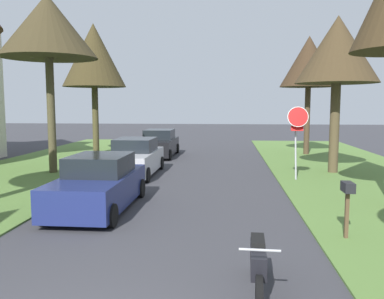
{
  "coord_description": "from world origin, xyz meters",
  "views": [
    {
      "loc": [
        1.6,
        -3.96,
        3.03
      ],
      "look_at": [
        0.48,
        8.62,
        1.63
      ],
      "focal_mm": 37.74,
      "sensor_mm": 36.0,
      "label": 1
    }
  ],
  "objects_px": {
    "street_tree_right_mid_b": "(337,51)",
    "parked_motorcycle": "(258,264)",
    "street_tree_right_far": "(309,62)",
    "street_tree_left_mid_b": "(48,27)",
    "street_tree_left_far": "(94,56)",
    "parked_sedan_navy": "(99,185)",
    "parked_sedan_silver": "(135,158)",
    "parked_sedan_black": "(159,144)",
    "curbside_mailbox": "(348,194)",
    "stop_sign_far": "(297,127)"
  },
  "relations": [
    {
      "from": "parked_sedan_black",
      "to": "parked_motorcycle",
      "type": "relative_size",
      "value": 2.15
    },
    {
      "from": "street_tree_right_mid_b",
      "to": "parked_sedan_navy",
      "type": "bearing_deg",
      "value": -140.22
    },
    {
      "from": "parked_motorcycle",
      "to": "parked_sedan_silver",
      "type": "bearing_deg",
      "value": 112.8
    },
    {
      "from": "street_tree_right_mid_b",
      "to": "street_tree_right_far",
      "type": "distance_m",
      "value": 6.67
    },
    {
      "from": "street_tree_right_mid_b",
      "to": "street_tree_left_far",
      "type": "distance_m",
      "value": 14.19
    },
    {
      "from": "parked_sedan_silver",
      "to": "parked_sedan_black",
      "type": "distance_m",
      "value": 6.39
    },
    {
      "from": "street_tree_left_mid_b",
      "to": "parked_sedan_silver",
      "type": "bearing_deg",
      "value": -0.72
    },
    {
      "from": "street_tree_right_mid_b",
      "to": "parked_motorcycle",
      "type": "distance_m",
      "value": 13.5
    },
    {
      "from": "parked_sedan_black",
      "to": "curbside_mailbox",
      "type": "height_order",
      "value": "parked_sedan_black"
    },
    {
      "from": "parked_sedan_silver",
      "to": "parked_motorcycle",
      "type": "distance_m",
      "value": 11.65
    },
    {
      "from": "street_tree_left_far",
      "to": "parked_sedan_navy",
      "type": "height_order",
      "value": "street_tree_left_far"
    },
    {
      "from": "street_tree_left_far",
      "to": "parked_sedan_black",
      "type": "xyz_separation_m",
      "value": [
        4.1,
        -0.84,
        -5.25
      ]
    },
    {
      "from": "street_tree_right_mid_b",
      "to": "parked_sedan_navy",
      "type": "relative_size",
      "value": 1.54
    },
    {
      "from": "parked_sedan_navy",
      "to": "street_tree_left_mid_b",
      "type": "bearing_deg",
      "value": 124.22
    },
    {
      "from": "street_tree_right_far",
      "to": "parked_sedan_black",
      "type": "bearing_deg",
      "value": -170.76
    },
    {
      "from": "stop_sign_far",
      "to": "parked_sedan_navy",
      "type": "distance_m",
      "value": 8.29
    },
    {
      "from": "curbside_mailbox",
      "to": "parked_sedan_navy",
      "type": "bearing_deg",
      "value": 161.46
    },
    {
      "from": "parked_sedan_silver",
      "to": "parked_motorcycle",
      "type": "height_order",
      "value": "parked_sedan_silver"
    },
    {
      "from": "street_tree_right_far",
      "to": "street_tree_left_far",
      "type": "height_order",
      "value": "street_tree_left_far"
    },
    {
      "from": "parked_sedan_black",
      "to": "parked_motorcycle",
      "type": "height_order",
      "value": "parked_sedan_black"
    },
    {
      "from": "street_tree_left_mid_b",
      "to": "curbside_mailbox",
      "type": "height_order",
      "value": "street_tree_left_mid_b"
    },
    {
      "from": "street_tree_right_mid_b",
      "to": "curbside_mailbox",
      "type": "distance_m",
      "value": 10.27
    },
    {
      "from": "parked_sedan_black",
      "to": "parked_sedan_navy",
      "type": "bearing_deg",
      "value": -88.48
    },
    {
      "from": "street_tree_right_mid_b",
      "to": "parked_motorcycle",
      "type": "xyz_separation_m",
      "value": [
        -4.17,
        -11.89,
        -4.85
      ]
    },
    {
      "from": "street_tree_left_far",
      "to": "street_tree_right_far",
      "type": "bearing_deg",
      "value": 2.61
    },
    {
      "from": "stop_sign_far",
      "to": "parked_sedan_silver",
      "type": "bearing_deg",
      "value": 173.1
    },
    {
      "from": "stop_sign_far",
      "to": "street_tree_left_far",
      "type": "distance_m",
      "value": 14.06
    },
    {
      "from": "street_tree_right_mid_b",
      "to": "street_tree_left_mid_b",
      "type": "relative_size",
      "value": 0.89
    },
    {
      "from": "street_tree_right_mid_b",
      "to": "curbside_mailbox",
      "type": "xyz_separation_m",
      "value": [
        -2.0,
        -9.13,
        -4.28
      ]
    },
    {
      "from": "parked_sedan_black",
      "to": "curbside_mailbox",
      "type": "bearing_deg",
      "value": -64.95
    },
    {
      "from": "street_tree_left_mid_b",
      "to": "street_tree_right_mid_b",
      "type": "bearing_deg",
      "value": 5.13
    },
    {
      "from": "stop_sign_far",
      "to": "parked_sedan_silver",
      "type": "relative_size",
      "value": 0.66
    },
    {
      "from": "street_tree_left_far",
      "to": "parked_motorcycle",
      "type": "height_order",
      "value": "street_tree_left_far"
    },
    {
      "from": "parked_motorcycle",
      "to": "curbside_mailbox",
      "type": "bearing_deg",
      "value": 51.91
    },
    {
      "from": "parked_sedan_black",
      "to": "curbside_mailbox",
      "type": "distance_m",
      "value": 15.85
    },
    {
      "from": "street_tree_left_far",
      "to": "parked_sedan_silver",
      "type": "relative_size",
      "value": 1.79
    },
    {
      "from": "street_tree_right_far",
      "to": "street_tree_left_mid_b",
      "type": "bearing_deg",
      "value": -148.05
    },
    {
      "from": "street_tree_right_far",
      "to": "street_tree_left_far",
      "type": "distance_m",
      "value": 12.92
    },
    {
      "from": "street_tree_right_mid_b",
      "to": "curbside_mailbox",
      "type": "height_order",
      "value": "street_tree_right_mid_b"
    },
    {
      "from": "street_tree_right_far",
      "to": "curbside_mailbox",
      "type": "bearing_deg",
      "value": -97.54
    },
    {
      "from": "parked_sedan_navy",
      "to": "parked_motorcycle",
      "type": "bearing_deg",
      "value": -49.33
    },
    {
      "from": "street_tree_right_mid_b",
      "to": "parked_motorcycle",
      "type": "relative_size",
      "value": 3.31
    },
    {
      "from": "parked_sedan_silver",
      "to": "parked_motorcycle",
      "type": "xyz_separation_m",
      "value": [
        4.51,
        -10.73,
        -0.24
      ]
    },
    {
      "from": "parked_sedan_black",
      "to": "parked_motorcycle",
      "type": "bearing_deg",
      "value": -75.15
    },
    {
      "from": "street_tree_left_mid_b",
      "to": "street_tree_left_far",
      "type": "height_order",
      "value": "street_tree_left_far"
    },
    {
      "from": "street_tree_left_far",
      "to": "parked_sedan_black",
      "type": "height_order",
      "value": "street_tree_left_far"
    },
    {
      "from": "street_tree_left_mid_b",
      "to": "parked_motorcycle",
      "type": "height_order",
      "value": "street_tree_left_mid_b"
    },
    {
      "from": "street_tree_left_far",
      "to": "parked_sedan_black",
      "type": "bearing_deg",
      "value": -11.63
    },
    {
      "from": "street_tree_right_far",
      "to": "parked_sedan_black",
      "type": "distance_m",
      "value": 10.14
    },
    {
      "from": "street_tree_right_mid_b",
      "to": "street_tree_right_far",
      "type": "bearing_deg",
      "value": 89.24
    }
  ]
}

